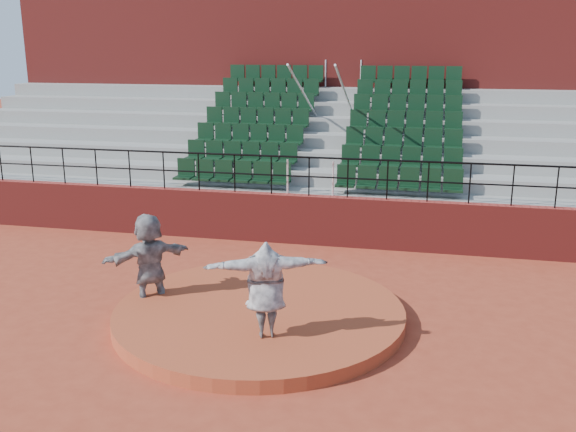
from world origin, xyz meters
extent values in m
plane|color=#973822|center=(0.00, 0.00, 0.00)|extent=(90.00, 90.00, 0.00)
cylinder|color=#A44224|center=(0.00, 0.00, 0.12)|extent=(5.50, 5.50, 0.25)
cube|color=white|center=(0.00, 0.15, 0.27)|extent=(0.60, 0.15, 0.03)
cube|color=maroon|center=(0.00, 5.00, 0.65)|extent=(24.00, 0.30, 1.30)
cylinder|color=black|center=(0.00, 5.00, 2.30)|extent=(24.00, 0.05, 0.05)
cylinder|color=black|center=(0.00, 5.00, 1.80)|extent=(24.00, 0.04, 0.04)
cylinder|color=black|center=(-9.00, 5.00, 1.80)|extent=(0.04, 0.04, 1.00)
cylinder|color=black|center=(-8.00, 5.00, 1.80)|extent=(0.04, 0.04, 1.00)
cylinder|color=black|center=(-7.00, 5.00, 1.80)|extent=(0.04, 0.04, 1.00)
cylinder|color=black|center=(-6.00, 5.00, 1.80)|extent=(0.04, 0.04, 1.00)
cylinder|color=black|center=(-5.00, 5.00, 1.80)|extent=(0.04, 0.04, 1.00)
cylinder|color=black|center=(-4.00, 5.00, 1.80)|extent=(0.04, 0.04, 1.00)
cylinder|color=black|center=(-3.00, 5.00, 1.80)|extent=(0.04, 0.04, 1.00)
cylinder|color=black|center=(-2.00, 5.00, 1.80)|extent=(0.04, 0.04, 1.00)
cylinder|color=black|center=(-1.00, 5.00, 1.80)|extent=(0.04, 0.04, 1.00)
cylinder|color=black|center=(0.00, 5.00, 1.80)|extent=(0.04, 0.04, 1.00)
cylinder|color=black|center=(1.00, 5.00, 1.80)|extent=(0.04, 0.04, 1.00)
cylinder|color=black|center=(2.00, 5.00, 1.80)|extent=(0.04, 0.04, 1.00)
cylinder|color=black|center=(3.00, 5.00, 1.80)|extent=(0.04, 0.04, 1.00)
cylinder|color=black|center=(4.00, 5.00, 1.80)|extent=(0.04, 0.04, 1.00)
cylinder|color=black|center=(5.00, 5.00, 1.80)|extent=(0.04, 0.04, 1.00)
cylinder|color=black|center=(6.00, 5.00, 1.80)|extent=(0.04, 0.04, 1.00)
cube|color=gray|center=(0.00, 5.58, 0.65)|extent=(24.00, 0.85, 1.30)
cube|color=black|center=(-2.25, 5.59, 1.66)|extent=(3.30, 0.48, 0.72)
cube|color=black|center=(2.25, 5.59, 1.66)|extent=(3.30, 0.48, 0.72)
cube|color=gray|center=(0.00, 6.43, 0.85)|extent=(24.00, 0.85, 1.70)
cube|color=black|center=(-2.25, 6.44, 2.06)|extent=(3.30, 0.48, 0.72)
cube|color=black|center=(2.25, 6.44, 2.06)|extent=(3.30, 0.48, 0.72)
cube|color=gray|center=(0.00, 7.28, 1.05)|extent=(24.00, 0.85, 2.10)
cube|color=black|center=(-2.25, 7.29, 2.46)|extent=(3.30, 0.48, 0.72)
cube|color=black|center=(2.25, 7.29, 2.46)|extent=(3.30, 0.48, 0.72)
cube|color=gray|center=(0.00, 8.12, 1.25)|extent=(24.00, 0.85, 2.50)
cube|color=black|center=(-2.25, 8.13, 2.86)|extent=(3.30, 0.48, 0.72)
cube|color=black|center=(2.25, 8.13, 2.86)|extent=(3.30, 0.48, 0.72)
cube|color=gray|center=(0.00, 8.97, 1.45)|extent=(24.00, 0.85, 2.90)
cube|color=black|center=(-2.25, 8.98, 3.26)|extent=(3.30, 0.48, 0.72)
cube|color=black|center=(2.25, 8.98, 3.26)|extent=(3.30, 0.48, 0.72)
cube|color=gray|center=(0.00, 9.82, 1.65)|extent=(24.00, 0.85, 3.30)
cube|color=black|center=(-2.25, 9.83, 3.66)|extent=(3.30, 0.48, 0.72)
cube|color=black|center=(2.25, 9.83, 3.66)|extent=(3.30, 0.48, 0.72)
cube|color=gray|center=(0.00, 10.68, 1.85)|extent=(24.00, 0.85, 3.70)
cube|color=black|center=(-2.25, 10.69, 4.06)|extent=(3.30, 0.48, 0.72)
cube|color=black|center=(2.25, 10.69, 4.06)|extent=(3.30, 0.48, 0.72)
cylinder|color=silver|center=(-0.60, 8.12, 3.40)|extent=(0.06, 5.97, 2.46)
cylinder|color=silver|center=(0.60, 8.12, 3.40)|extent=(0.06, 5.97, 2.46)
cube|color=maroon|center=(0.00, 12.60, 3.55)|extent=(24.00, 3.00, 7.10)
imported|color=black|center=(0.42, -1.14, 1.09)|extent=(2.14, 1.22, 1.69)
imported|color=black|center=(-2.30, 0.20, 0.96)|extent=(1.67, 1.64, 1.92)
camera|label=1|loc=(2.98, -10.92, 5.06)|focal=40.00mm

